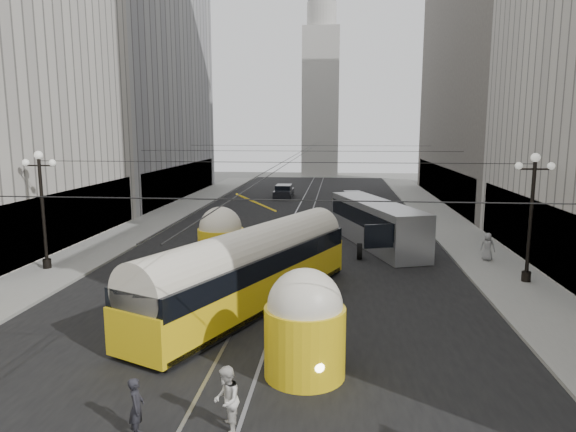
% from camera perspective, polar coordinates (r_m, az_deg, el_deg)
% --- Properties ---
extents(road, '(20.00, 85.00, 0.02)m').
position_cam_1_polar(road, '(41.11, 1.10, -1.13)').
color(road, black).
rests_on(road, ground).
extents(sidewalk_left, '(4.00, 72.00, 0.15)m').
position_cam_1_polar(sidewalk_left, '(46.95, -13.31, 0.05)').
color(sidewalk_left, gray).
rests_on(sidewalk_left, ground).
extents(sidewalk_right, '(4.00, 72.00, 0.15)m').
position_cam_1_polar(sidewalk_right, '(45.27, 16.79, -0.45)').
color(sidewalk_right, gray).
rests_on(sidewalk_right, ground).
extents(rail_left, '(0.12, 85.00, 0.04)m').
position_cam_1_polar(rail_left, '(41.17, 0.06, -1.11)').
color(rail_left, gray).
rests_on(rail_left, ground).
extents(rail_right, '(0.12, 85.00, 0.04)m').
position_cam_1_polar(rail_right, '(41.05, 2.14, -1.14)').
color(rail_right, gray).
rests_on(rail_right, ground).
extents(building_left_far, '(12.60, 28.60, 28.60)m').
position_cam_1_polar(building_left_far, '(60.77, -17.46, 15.45)').
color(building_left_far, '#999999').
rests_on(building_left_far, ground).
extents(building_right_far, '(12.60, 32.60, 32.60)m').
position_cam_1_polar(building_right_far, '(58.88, 23.28, 17.30)').
color(building_right_far, '#514C47').
rests_on(building_right_far, ground).
extents(distant_tower, '(6.00, 6.00, 31.36)m').
position_cam_1_polar(distant_tower, '(88.13, 3.69, 14.32)').
color(distant_tower, '#B2AFA8').
rests_on(distant_tower, ground).
extents(lamppost_left_mid, '(1.86, 0.44, 6.37)m').
position_cam_1_polar(lamppost_left_mid, '(30.48, -25.64, 1.31)').
color(lamppost_left_mid, black).
rests_on(lamppost_left_mid, sidewalk_left).
extents(lamppost_right_mid, '(1.86, 0.44, 6.37)m').
position_cam_1_polar(lamppost_right_mid, '(27.69, 25.42, 0.59)').
color(lamppost_right_mid, black).
rests_on(lamppost_right_mid, sidewalk_right).
extents(catenary, '(25.00, 72.00, 0.23)m').
position_cam_1_polar(catenary, '(39.42, 1.18, 7.03)').
color(catenary, black).
rests_on(catenary, ground).
extents(streetcar, '(8.02, 14.76, 3.50)m').
position_cam_1_polar(streetcar, '(22.27, -4.15, -5.85)').
color(streetcar, yellow).
rests_on(streetcar, ground).
extents(city_bus, '(5.91, 11.93, 2.92)m').
position_cam_1_polar(city_bus, '(34.47, 9.73, -0.64)').
color(city_bus, '#A0A2A5').
rests_on(city_bus, ground).
extents(sedan_white_far, '(2.62, 4.91, 1.47)m').
position_cam_1_polar(sedan_white_far, '(52.00, 7.27, 1.80)').
color(sedan_white_far, white).
rests_on(sedan_white_far, ground).
extents(sedan_dark_far, '(1.96, 4.69, 1.48)m').
position_cam_1_polar(sedan_dark_far, '(58.21, -0.48, 2.70)').
color(sedan_dark_far, black).
rests_on(sedan_dark_far, ground).
extents(pedestrian_crossing_a, '(0.50, 0.64, 1.56)m').
position_cam_1_polar(pedestrian_crossing_a, '(14.16, -16.47, -19.73)').
color(pedestrian_crossing_a, black).
rests_on(pedestrian_crossing_a, ground).
extents(pedestrian_crossing_b, '(0.77, 0.93, 1.74)m').
position_cam_1_polar(pedestrian_crossing_b, '(13.87, -6.86, -19.62)').
color(pedestrian_crossing_b, silver).
rests_on(pedestrian_crossing_b, ground).
extents(pedestrian_sidewalk_right, '(0.92, 0.75, 1.62)m').
position_cam_1_polar(pedestrian_sidewalk_right, '(31.81, 21.30, -3.20)').
color(pedestrian_sidewalk_right, gray).
rests_on(pedestrian_sidewalk_right, sidewalk_right).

